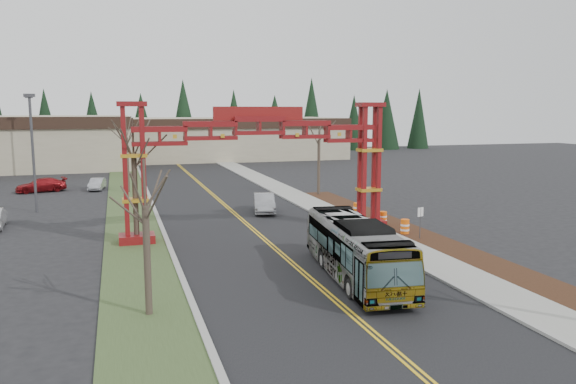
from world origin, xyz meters
name	(u,v)px	position (x,y,z in m)	size (l,w,h in m)	color
ground	(378,338)	(0.00, 0.00, 0.00)	(200.00, 200.00, 0.00)	black
road	(238,217)	(0.00, 25.00, 0.01)	(12.00, 110.00, 0.02)	black
lane_line_left	(237,216)	(-0.12, 25.00, 0.03)	(0.12, 100.00, 0.01)	yellow
lane_line_right	(239,216)	(0.12, 25.00, 0.03)	(0.12, 100.00, 0.01)	yellow
curb_right	(311,212)	(6.15, 25.00, 0.07)	(0.30, 110.00, 0.15)	#A09F9B
sidewalk_right	(328,211)	(7.60, 25.00, 0.08)	(2.60, 110.00, 0.14)	gray
landscape_strip	(460,252)	(10.20, 10.00, 0.06)	(2.60, 50.00, 0.12)	black
grass_median	(134,222)	(-8.00, 25.00, 0.04)	(4.00, 110.00, 0.08)	#3B4D26
curb_left	(159,220)	(-6.15, 25.00, 0.07)	(0.30, 110.00, 0.15)	#A09F9B
gateway_arch	(259,147)	(0.00, 18.00, 5.98)	(18.20, 1.60, 8.90)	maroon
retail_building_east	(229,138)	(10.00, 79.95, 3.51)	(38.00, 20.30, 7.00)	tan
conifer_treeline	(166,120)	(0.25, 92.00, 6.49)	(116.10, 5.60, 13.00)	black
transit_bus	(356,249)	(2.19, 7.06, 1.51)	(2.53, 10.81, 3.01)	#A9ABB1
silver_sedan	(264,203)	(2.46, 26.20, 0.77)	(1.64, 4.70, 1.55)	#A5A8AD
parked_car_mid_a	(41,185)	(-16.59, 44.27, 0.71)	(2.00, 4.91, 1.43)	maroon
parked_car_far_a	(97,184)	(-11.13, 44.16, 0.62)	(1.31, 3.75, 1.24)	#B1B2B9
bare_tree_median_near	(145,207)	(-8.00, 4.85, 4.55)	(2.88, 2.88, 6.47)	#382D26
bare_tree_median_mid	(134,154)	(-8.00, 18.01, 5.69)	(3.32, 3.32, 7.92)	#382D26
bare_tree_median_far	(126,138)	(-8.00, 41.00, 5.60)	(3.13, 3.13, 7.71)	#382D26
bare_tree_right_far	(319,140)	(10.00, 33.75, 5.44)	(2.92, 2.92, 7.41)	#382D26
light_pole_near	(32,145)	(-15.52, 31.80, 5.60)	(0.84, 0.42, 9.68)	#3F3F44
light_pole_far	(31,131)	(-19.00, 57.88, 5.84)	(0.88, 0.44, 10.09)	#3F3F44
street_sign	(420,217)	(9.61, 13.58, 1.55)	(0.48, 0.18, 2.15)	#3F3F44
barrel_south	(405,227)	(9.39, 15.16, 0.55)	(0.59, 0.59, 1.10)	#FD620E
barrel_mid	(383,218)	(9.50, 18.62, 0.51)	(0.55, 0.55, 1.02)	#FD620E
barrel_north	(357,210)	(9.11, 22.46, 0.53)	(0.57, 0.57, 1.06)	#FD620E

